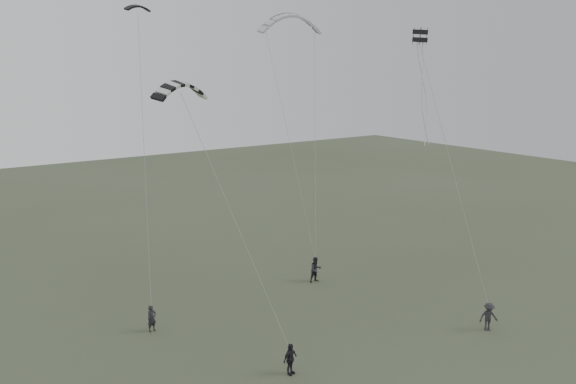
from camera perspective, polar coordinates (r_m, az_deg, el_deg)
ground at (r=30.76m, az=4.40°, el=-15.44°), size 140.00×140.00×0.00m
flyer_left at (r=32.88m, az=-13.67°, el=-12.38°), size 0.62×0.48×1.51m
flyer_right at (r=38.89m, az=2.84°, el=-7.87°), size 0.90×0.73×1.76m
flyer_center at (r=27.96m, az=0.22°, el=-16.62°), size 0.99×0.61×1.56m
flyer_far at (r=33.98m, az=19.70°, el=-11.84°), size 1.21×1.03×1.62m
kite_dark_small at (r=33.98m, az=-15.04°, el=17.78°), size 1.48×0.70×0.57m
kite_pale_large at (r=40.37m, az=0.25°, el=17.51°), size 4.65×2.60×1.97m
kite_striped at (r=27.88m, az=-10.89°, el=10.77°), size 3.13×1.77×1.32m
kite_box at (r=35.05m, az=13.27°, el=15.18°), size 0.65×0.71×0.76m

